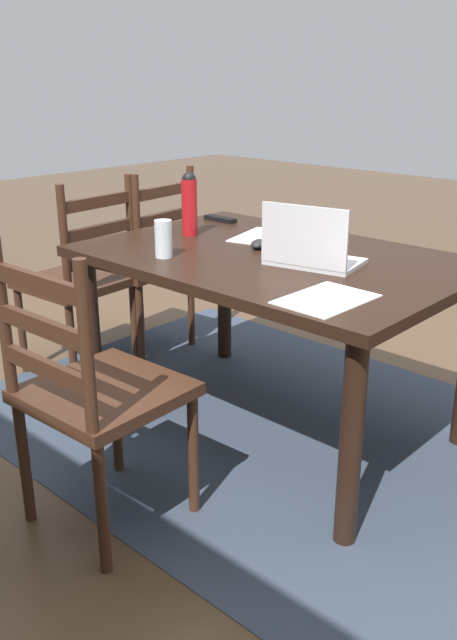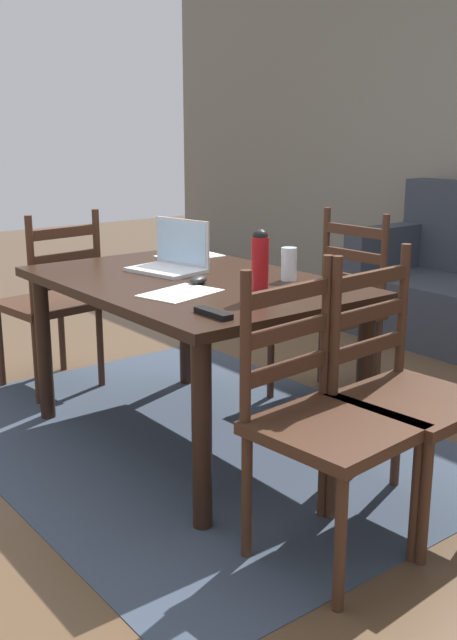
# 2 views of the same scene
# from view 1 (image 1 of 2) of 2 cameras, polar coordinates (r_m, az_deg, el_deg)

# --- Properties ---
(ground_plane) EXTENTS (14.00, 14.00, 0.00)m
(ground_plane) POSITION_cam_1_polar(r_m,az_deg,el_deg) (2.83, 3.52, -8.93)
(ground_plane) COLOR brown
(area_rug) EXTENTS (2.42, 1.77, 0.01)m
(area_rug) POSITION_cam_1_polar(r_m,az_deg,el_deg) (2.82, 3.52, -8.87)
(area_rug) COLOR #333D4C
(area_rug) RESTS_ON ground
(dining_table) EXTENTS (1.43, 0.97, 0.73)m
(dining_table) POSITION_cam_1_polar(r_m,az_deg,el_deg) (2.58, 3.82, 3.62)
(dining_table) COLOR black
(dining_table) RESTS_ON ground
(chair_right_far) EXTENTS (0.47, 0.47, 0.95)m
(chair_right_far) POSITION_cam_1_polar(r_m,az_deg,el_deg) (3.22, -12.50, 3.26)
(chair_right_far) COLOR #3D2316
(chair_right_far) RESTS_ON ground
(chair_far_head) EXTENTS (0.46, 0.46, 0.95)m
(chair_far_head) POSITION_cam_1_polar(r_m,az_deg,el_deg) (2.09, -11.34, -6.12)
(chair_far_head) COLOR #3D2316
(chair_far_head) RESTS_ON ground
(chair_right_near) EXTENTS (0.48, 0.48, 0.95)m
(chair_right_near) POSITION_cam_1_polar(r_m,az_deg,el_deg) (3.44, -7.23, 4.70)
(chair_right_near) COLOR #3D2316
(chair_right_near) RESTS_ON ground
(laptop) EXTENTS (0.36, 0.28, 0.23)m
(laptop) POSITION_cam_1_polar(r_m,az_deg,el_deg) (2.38, 6.97, 5.88)
(laptop) COLOR silver
(laptop) RESTS_ON dining_table
(water_bottle) EXTENTS (0.07, 0.07, 0.26)m
(water_bottle) POSITION_cam_1_polar(r_m,az_deg,el_deg) (2.83, -3.35, 9.92)
(water_bottle) COLOR #A81419
(water_bottle) RESTS_ON dining_table
(drinking_glass) EXTENTS (0.06, 0.06, 0.14)m
(drinking_glass) POSITION_cam_1_polar(r_m,az_deg,el_deg) (2.50, -5.55, 6.88)
(drinking_glass) COLOR silver
(drinking_glass) RESTS_ON dining_table
(computer_mouse) EXTENTS (0.10, 0.12, 0.03)m
(computer_mouse) POSITION_cam_1_polar(r_m,az_deg,el_deg) (2.64, 2.60, 6.49)
(computer_mouse) COLOR black
(computer_mouse) RESTS_ON dining_table
(tv_remote) EXTENTS (0.17, 0.05, 0.02)m
(tv_remote) POSITION_cam_1_polar(r_m,az_deg,el_deg) (3.13, -0.71, 8.59)
(tv_remote) COLOR black
(tv_remote) RESTS_ON dining_table
(paper_stack_left) EXTENTS (0.28, 0.34, 0.00)m
(paper_stack_left) POSITION_cam_1_polar(r_m,az_deg,el_deg) (2.82, 3.08, 7.09)
(paper_stack_left) COLOR white
(paper_stack_left) RESTS_ON dining_table
(paper_stack_right) EXTENTS (0.22, 0.30, 0.00)m
(paper_stack_right) POSITION_cam_1_polar(r_m,az_deg,el_deg) (2.05, 8.30, 1.77)
(paper_stack_right) COLOR white
(paper_stack_right) RESTS_ON dining_table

